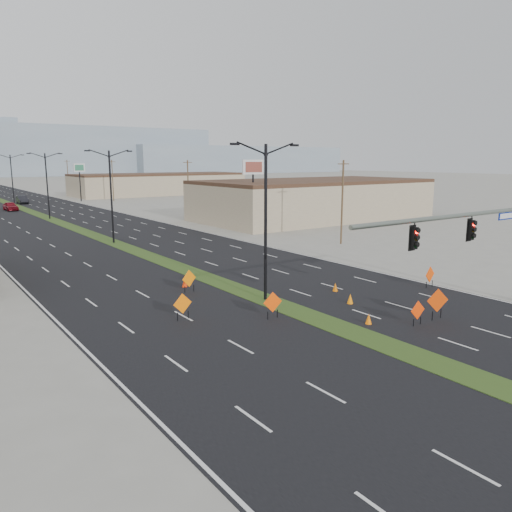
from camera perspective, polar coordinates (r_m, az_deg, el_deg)
ground at (r=24.77m, az=18.23°, el=-11.03°), size 600.00×600.00×0.00m
road_surface at (r=115.18m, az=-26.23°, el=5.33°), size 25.00×400.00×0.02m
median_strip at (r=115.18m, az=-26.23°, el=5.33°), size 2.00×400.00×0.04m
building_se_near at (r=78.92m, az=6.59°, el=6.31°), size 36.00×18.00×5.50m
building_se_far at (r=135.90m, az=-10.98°, el=8.00°), size 44.00×16.00×5.00m
mesa_center at (r=318.78m, az=-25.49°, el=10.80°), size 220.00×50.00×28.00m
mesa_east at (r=362.65m, az=-2.44°, el=10.94°), size 160.00×50.00×18.00m
signal_mast at (r=31.67m, az=25.04°, el=2.21°), size 16.30×0.60×8.00m
streetlight_0 at (r=31.74m, az=1.11°, el=4.40°), size 5.15×0.24×10.02m
streetlight_1 at (r=56.62m, az=-16.23°, el=6.85°), size 5.15×0.24×10.02m
streetlight_2 at (r=83.50m, az=-22.77°, el=7.63°), size 5.15×0.24×10.02m
streetlight_3 at (r=110.94m, az=-26.11°, el=7.98°), size 5.15×0.24×10.02m
utility_pole_0 at (r=54.71m, az=9.83°, el=6.22°), size 1.60×0.20×9.00m
utility_pole_1 at (r=83.05m, az=-7.76°, el=7.84°), size 1.60×0.20×9.00m
utility_pole_2 at (r=115.11m, az=-16.06°, el=8.36°), size 1.60×0.20×9.00m
utility_pole_3 at (r=148.50m, az=-20.70°, el=8.57°), size 1.60×0.20×9.00m
car_left at (r=100.42m, az=-26.25°, el=5.12°), size 2.18×4.77×1.58m
car_mid at (r=115.48m, az=-25.16°, el=5.84°), size 1.81×5.01×1.64m
construction_sign_0 at (r=28.86m, az=-8.39°, el=-5.51°), size 1.18×0.09×1.57m
construction_sign_1 at (r=28.79m, az=1.92°, el=-5.40°), size 1.19×0.21×1.60m
construction_sign_2 at (r=34.68m, az=-7.65°, el=-2.66°), size 1.17×0.32×1.60m
construction_sign_3 at (r=29.07m, az=17.99°, el=-6.02°), size 1.06×0.12×1.41m
construction_sign_4 at (r=30.41m, az=20.04°, el=-4.89°), size 1.31×0.51×1.83m
construction_sign_5 at (r=37.79m, az=19.26°, el=-2.09°), size 1.16×0.19×1.55m
cone_0 at (r=28.73m, az=12.75°, el=-7.02°), size 0.46×0.46×0.61m
cone_1 at (r=32.42m, az=10.72°, el=-4.83°), size 0.52×0.52×0.66m
cone_2 at (r=35.24m, az=9.05°, el=-3.53°), size 0.46×0.46×0.62m
cone_3 at (r=36.34m, az=-8.17°, el=-3.04°), size 0.46×0.46×0.64m
pole_sign_east_near at (r=68.42m, az=-0.34°, el=9.54°), size 2.93×1.14×9.05m
pole_sign_east_far at (r=117.05m, az=-19.54°, el=9.15°), size 2.67×1.11×8.22m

